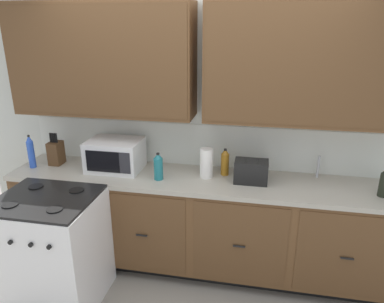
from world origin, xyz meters
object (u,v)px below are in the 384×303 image
(microwave, at_px, (115,155))
(bottle_blue, at_px, (31,152))
(knife_block, at_px, (56,153))
(bottle_amber, at_px, (225,162))
(toaster, at_px, (251,171))
(bottle_teal, at_px, (158,167))
(paper_towel_roll, at_px, (206,163))
(stove_range, at_px, (53,250))

(microwave, bearing_deg, bottle_blue, -172.30)
(knife_block, relative_size, bottle_amber, 1.27)
(microwave, relative_size, knife_block, 1.55)
(bottle_blue, bearing_deg, toaster, 1.72)
(knife_block, height_order, bottle_teal, knife_block)
(paper_towel_roll, height_order, bottle_teal, paper_towel_roll)
(toaster, relative_size, knife_block, 0.90)
(toaster, bearing_deg, bottle_amber, 154.54)
(knife_block, bearing_deg, bottle_teal, -8.63)
(microwave, relative_size, bottle_teal, 1.99)
(stove_range, distance_m, toaster, 1.75)
(microwave, xyz_separation_m, knife_block, (-0.61, 0.02, -0.02))
(microwave, distance_m, bottle_blue, 0.79)
(microwave, distance_m, paper_towel_roll, 0.85)
(paper_towel_roll, relative_size, bottle_teal, 1.08)
(paper_towel_roll, distance_m, bottle_blue, 1.63)
(stove_range, bearing_deg, knife_block, 113.59)
(bottle_blue, bearing_deg, stove_range, -49.95)
(stove_range, height_order, knife_block, knife_block)
(bottle_blue, bearing_deg, paper_towel_roll, 3.29)
(stove_range, height_order, paper_towel_roll, paper_towel_roll)
(paper_towel_roll, bearing_deg, knife_block, 178.88)
(bottle_teal, bearing_deg, knife_block, 171.37)
(paper_towel_roll, bearing_deg, toaster, -4.89)
(knife_block, bearing_deg, bottle_amber, 1.78)
(microwave, height_order, knife_block, knife_block)
(knife_block, relative_size, paper_towel_roll, 1.19)
(toaster, relative_size, bottle_blue, 0.89)
(toaster, distance_m, bottle_blue, 2.02)
(stove_range, xyz_separation_m, bottle_amber, (1.31, 0.74, 0.58))
(toaster, height_order, bottle_blue, bottle_blue)
(microwave, distance_m, bottle_teal, 0.47)
(knife_block, bearing_deg, stove_range, -66.41)
(knife_block, xyz_separation_m, bottle_teal, (1.06, -0.16, 0.00))
(knife_block, height_order, bottle_amber, knife_block)
(paper_towel_roll, height_order, bottle_amber, paper_towel_roll)
(bottle_teal, relative_size, bottle_amber, 0.99)
(paper_towel_roll, xyz_separation_m, bottle_blue, (-1.63, -0.09, 0.02))
(microwave, height_order, bottle_blue, bottle_blue)
(microwave, relative_size, toaster, 1.71)
(toaster, xyz_separation_m, bottle_amber, (-0.23, 0.11, 0.02))
(stove_range, relative_size, microwave, 1.98)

